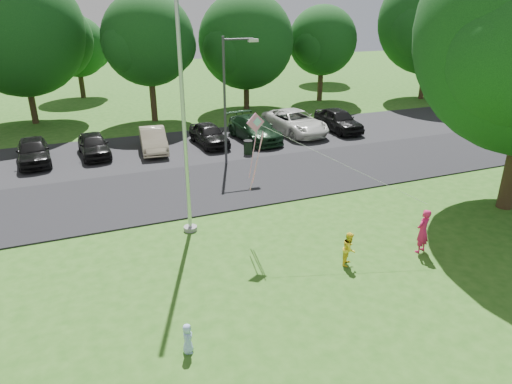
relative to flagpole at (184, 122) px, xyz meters
name	(u,v)px	position (x,y,z in m)	size (l,w,h in m)	color
ground	(341,280)	(3.50, -5.00, -4.17)	(120.00, 120.00, 0.00)	#295C18
park_road	(241,181)	(3.50, 4.00, -4.14)	(60.00, 6.00, 0.06)	black
parking_strip	(204,145)	(3.50, 10.50, -4.14)	(42.00, 7.00, 0.06)	black
flagpole	(184,122)	(0.00, 0.00, 0.00)	(0.50, 0.50, 10.00)	#B7BABF
street_lamp	(229,90)	(3.91, 6.69, -0.28)	(1.82, 0.30, 6.46)	#3F3F44
trash_can	(248,148)	(5.31, 7.80, -3.75)	(0.52, 0.52, 0.83)	black
tree_row	(189,35)	(5.09, 19.23, 1.55)	(64.35, 11.94, 10.88)	#332316
horizon_trees	(190,44)	(7.56, 28.88, 0.14)	(77.46, 7.20, 7.02)	#332316
parked_cars	(230,131)	(5.16, 10.49, -3.41)	(20.18, 5.78, 1.48)	black
woman	(423,231)	(6.95, -4.48, -3.38)	(0.58, 0.38, 1.58)	#DE1D5D
child_yellow	(349,249)	(4.21, -4.26, -3.59)	(0.56, 0.43, 1.15)	yellow
child_blue	(188,338)	(-1.65, -6.30, -3.76)	(0.39, 0.26, 0.81)	#A2C3F9
kite	(259,136)	(2.21, -1.38, -0.37)	(5.16, 3.45, 2.83)	pink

